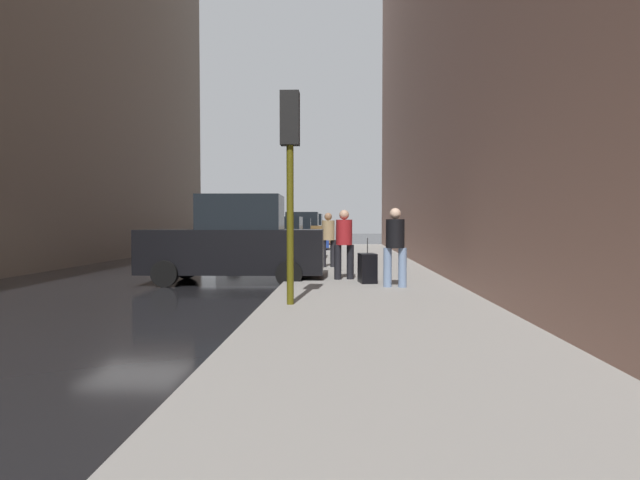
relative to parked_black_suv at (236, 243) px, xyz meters
name	(u,v)px	position (x,y,z in m)	size (l,w,h in m)	color
ground_plane	(137,281)	(-2.65, 0.12, -1.03)	(120.00, 120.00, 0.00)	black
sidewalk	(366,280)	(3.35, 0.12, -0.96)	(4.00, 40.00, 0.15)	gray
parked_black_suv	(236,243)	(0.00, 0.00, 0.00)	(4.65, 2.15, 2.25)	black
parked_gray_coupe	(274,240)	(0.00, 7.24, -0.18)	(4.22, 2.09, 1.79)	slate
parked_blue_sedan	(290,236)	(0.00, 13.44, -0.18)	(4.26, 2.17, 1.79)	navy
parked_bronze_suv	(300,231)	(0.00, 19.80, 0.00)	(4.60, 2.07, 2.25)	brown
parked_white_van	(307,230)	(0.00, 25.98, 0.00)	(4.64, 2.15, 2.25)	silver
parked_red_hatchback	(312,231)	(0.00, 32.55, -0.18)	(4.23, 2.12, 1.79)	#B2191E
fire_hydrant	(319,248)	(1.80, 7.70, -0.54)	(0.42, 0.22, 0.70)	red
traffic_light	(290,151)	(1.85, -4.27, 1.73)	(0.32, 0.32, 3.60)	#514C0F
pedestrian_in_red_jacket	(344,241)	(2.79, -0.44, 0.07)	(0.53, 0.49, 1.71)	black
pedestrian_in_jeans	(395,243)	(3.88, -1.91, 0.07)	(0.52, 0.44, 1.71)	#728CB2
pedestrian_in_tan_coat	(328,237)	(2.30, 2.97, 0.07)	(0.53, 0.49, 1.71)	black
rolling_suitcase	(367,268)	(3.33, -1.13, -0.54)	(0.44, 0.61, 1.04)	black
duffel_bag	(368,260)	(3.61, 3.99, -0.74)	(0.32, 0.44, 0.28)	#472D19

